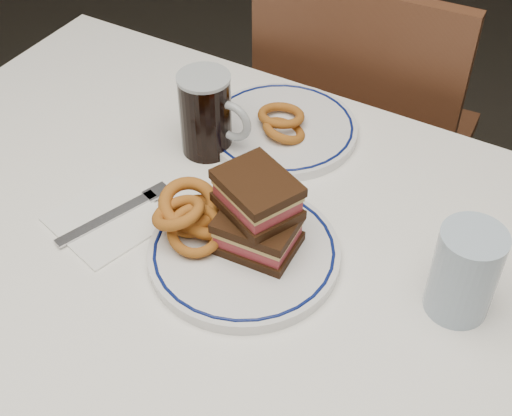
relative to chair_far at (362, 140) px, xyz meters
The scene contains 11 objects.
dining_table 0.66m from the chair_far, 85.95° to the right, with size 1.27×0.87×0.75m.
chair_far is the anchor object (origin of this frame).
main_plate 0.70m from the chair_far, 83.34° to the right, with size 0.27×0.27×0.02m.
reuben_sandwich 0.70m from the chair_far, 82.25° to the right, with size 0.13×0.12×0.11m.
onion_rings_main 0.71m from the chair_far, 90.46° to the right, with size 0.12×0.12×0.09m.
ketchup_ramekin 0.61m from the chair_far, 85.06° to the right, with size 0.06×0.06×0.03m.
beer_mug 0.57m from the chair_far, 102.48° to the right, with size 0.13×0.09×0.14m.
water_glass 0.75m from the chair_far, 57.85° to the right, with size 0.08×0.08×0.13m, color #93A7BD.
far_plate 0.45m from the chair_far, 92.80° to the right, with size 0.26×0.26×0.02m.
onion_rings_far 0.46m from the chair_far, 91.99° to the right, with size 0.10×0.10×0.05m.
napkin_fork 0.73m from the chair_far, 101.60° to the right, with size 0.18×0.20×0.01m.
Camera 1 is at (0.39, -0.58, 1.50)m, focal length 50.00 mm.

